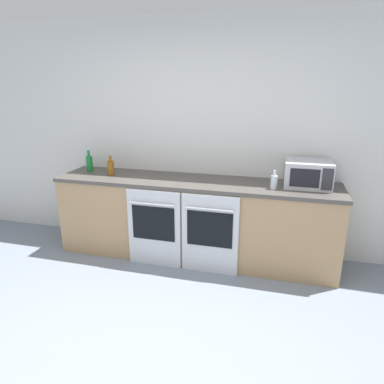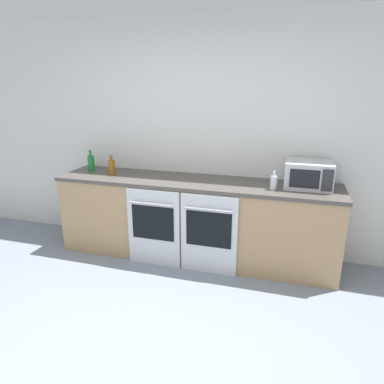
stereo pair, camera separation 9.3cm
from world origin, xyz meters
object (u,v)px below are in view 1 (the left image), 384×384
Objects in this scene: microwave at (308,173)px; bottle_clear at (274,182)px; oven_left at (154,228)px; bottle_amber at (111,167)px; oven_right at (210,234)px; bottle_green at (89,163)px.

bottle_clear is (-0.33, -0.19, -0.06)m from microwave.
bottle_amber is at bearing 153.14° from oven_left.
oven_right is 1.17m from microwave.
bottle_clear is at bearing -3.00° from bottle_amber.
oven_left is 0.60m from oven_right.
oven_left is at bearing -22.65° from bottle_green.
bottle_amber is (-1.83, 0.10, 0.01)m from bottle_clear.
bottle_amber is at bearing -13.46° from bottle_green.
microwave is 2.44× the size of bottle_clear.
bottle_green reaches higher than oven_right.
bottle_clear is 0.84× the size of bottle_amber.
bottle_clear is at bearing 20.77° from oven_right.
bottle_amber is 0.33m from bottle_green.
oven_left is 1.17m from bottle_green.
bottle_green is at bearing 166.54° from bottle_amber.
oven_right is at bearing -14.51° from bottle_amber.
bottle_green is (-0.32, 0.08, 0.01)m from bottle_amber.
bottle_amber is (-1.24, 0.32, 0.55)m from oven_right.
oven_right is (0.60, 0.00, 0.00)m from oven_left.
oven_left is 4.53× the size of bottle_clear.
microwave is 2.06× the size of bottle_amber.
microwave is 2.47m from bottle_green.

